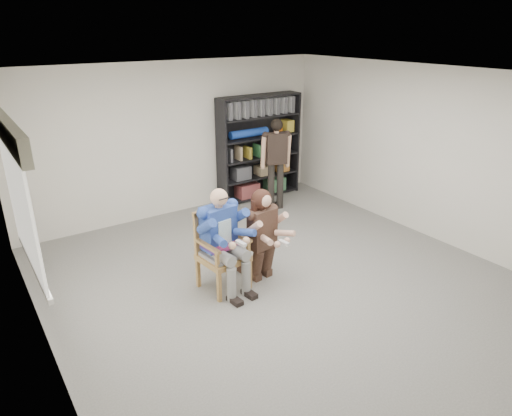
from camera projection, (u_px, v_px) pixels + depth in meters
room_shell at (296, 194)px, 5.71m from camera, size 6.00×7.00×2.80m
floor at (293, 290)px, 6.23m from camera, size 6.00×7.00×0.01m
window_left at (22, 200)px, 4.85m from camera, size 0.16×2.00×1.75m
armchair at (223, 251)px, 6.09m from camera, size 0.71×0.69×1.11m
seated_man at (223, 240)px, 6.02m from camera, size 0.71×0.93×1.44m
kneeling_woman at (264, 237)px, 6.26m from camera, size 0.65×0.94×1.32m
bookshelf at (259, 148)px, 9.24m from camera, size 1.80×0.38×2.10m
standing_man at (276, 165)px, 8.68m from camera, size 0.61×0.47×1.76m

